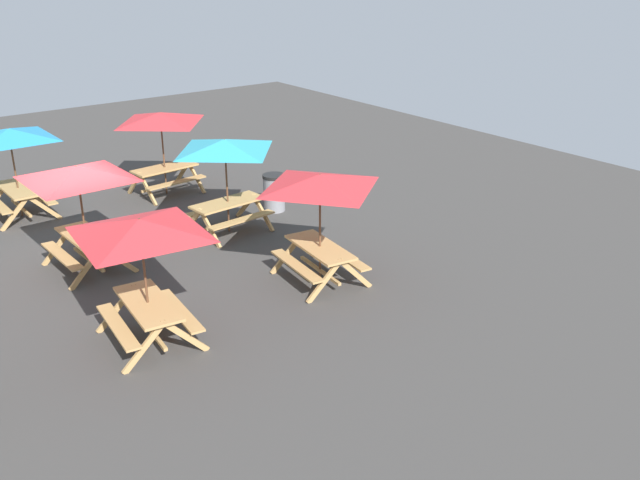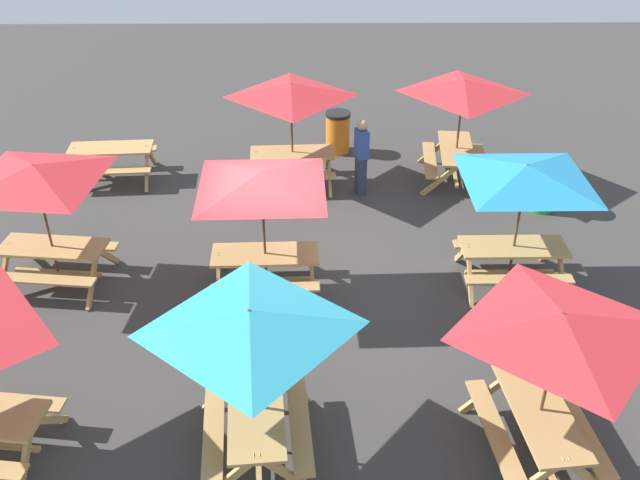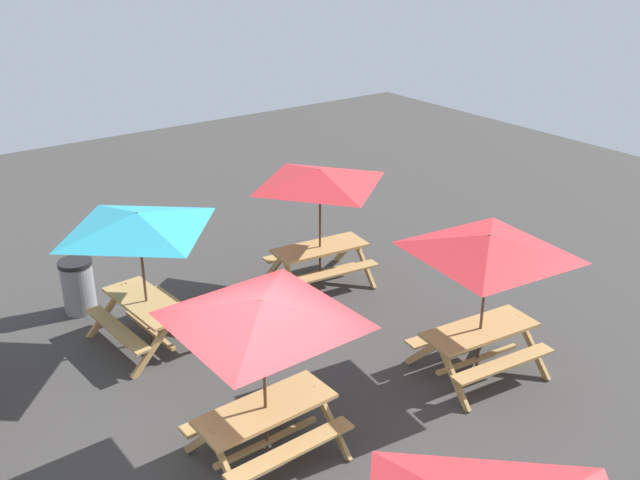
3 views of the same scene
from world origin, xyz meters
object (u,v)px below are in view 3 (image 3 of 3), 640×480
at_px(picnic_table_1, 320,185).
at_px(picnic_table_8, 262,322).
at_px(picnic_table_5, 139,231).
at_px(picnic_table_4, 488,255).
at_px(trash_bin_gray, 78,286).

xyz_separation_m(picnic_table_1, picnic_table_8, (-3.47, -3.60, 0.00)).
bearing_deg(picnic_table_5, picnic_table_1, -93.50).
xyz_separation_m(picnic_table_5, picnic_table_8, (0.07, -3.51, 0.00)).
distance_m(picnic_table_4, picnic_table_8, 3.66).
bearing_deg(picnic_table_1, picnic_table_8, -126.86).
bearing_deg(picnic_table_5, picnic_table_4, -140.39).
xyz_separation_m(picnic_table_1, trash_bin_gray, (-4.11, 1.63, -1.49)).
bearing_deg(picnic_table_4, picnic_table_5, 140.84).
xyz_separation_m(picnic_table_8, trash_bin_gray, (-0.64, 5.23, -1.49)).
relative_size(picnic_table_1, picnic_table_5, 1.00).
bearing_deg(picnic_table_8, trash_bin_gray, 95.39).
relative_size(picnic_table_4, trash_bin_gray, 2.87).
distance_m(picnic_table_5, trash_bin_gray, 2.35).
relative_size(picnic_table_1, picnic_table_8, 0.83).
bearing_deg(picnic_table_1, picnic_table_4, -80.31).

